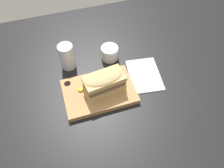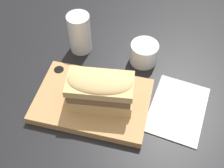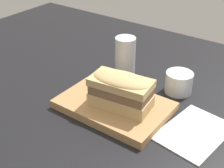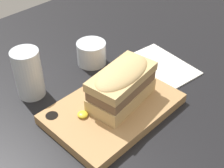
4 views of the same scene
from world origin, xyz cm
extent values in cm
cube|color=black|center=(0.00, 0.00, 1.00)|extent=(186.00, 129.98, 2.00)
cube|color=tan|center=(-2.41, 1.41, 3.23)|extent=(30.55, 20.64, 2.45)
cylinder|color=black|center=(-14.79, 8.84, 3.90)|extent=(2.89, 2.89, 1.23)
cube|color=tan|center=(0.03, 1.06, 6.22)|extent=(17.70, 10.71, 3.53)
cube|color=brown|center=(0.03, 1.06, 9.32)|extent=(16.99, 10.28, 2.68)
cube|color=tan|center=(0.03, 1.06, 11.72)|extent=(17.70, 10.71, 2.12)
ellipsoid|color=tan|center=(0.03, 1.06, 12.61)|extent=(17.35, 10.50, 3.18)
ellipsoid|color=yellow|center=(-9.95, 3.71, 4.94)|extent=(2.44, 2.44, 0.97)
cylinder|color=silver|center=(-12.01, 21.16, 8.42)|extent=(6.88, 6.88, 12.84)
cylinder|color=silver|center=(-12.01, 21.16, 5.09)|extent=(6.05, 6.05, 5.78)
cylinder|color=silver|center=(8.30, 20.55, 5.30)|extent=(8.38, 8.38, 6.60)
cylinder|color=black|center=(8.30, 20.55, 4.57)|extent=(7.54, 7.54, 4.74)
cube|color=white|center=(20.50, 4.92, 2.20)|extent=(16.78, 21.63, 0.40)
camera|label=1|loc=(-13.11, -51.83, 81.55)|focal=35.00mm
camera|label=2|loc=(13.04, -39.84, 66.18)|focal=45.00mm
camera|label=3|loc=(39.77, -58.12, 54.40)|focal=50.00mm
camera|label=4|loc=(-41.55, -36.39, 54.03)|focal=50.00mm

